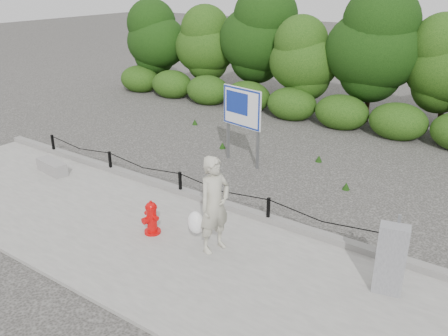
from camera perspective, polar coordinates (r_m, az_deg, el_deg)
ground at (r=11.87m, az=-5.23°, el=-3.52°), size 90.00×90.00×0.00m
sidewalk at (r=10.59m, az=-12.24°, el=-7.14°), size 14.00×4.00×0.08m
curb at (r=11.84m, az=-5.10°, el=-2.78°), size 14.00×0.22×0.14m
chain_barrier at (r=11.68m, az=-5.31°, el=-1.50°), size 10.06×0.06×0.60m
treeline at (r=18.32m, az=15.26°, el=13.66°), size 20.32×3.87×4.89m
fire_hydrant at (r=10.07m, az=-8.73°, el=-5.95°), size 0.41×0.43×0.75m
pedestrian at (r=9.12m, az=-1.29°, el=-4.58°), size 0.83×0.80×1.96m
concrete_block at (r=13.83m, az=-19.99°, el=0.14°), size 1.09×0.52×0.34m
utility_cabinet at (r=8.58m, az=19.41°, el=-10.31°), size 0.54×0.40×1.41m
advertising_sign at (r=13.41m, az=2.16°, el=6.87°), size 1.39×0.35×2.25m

